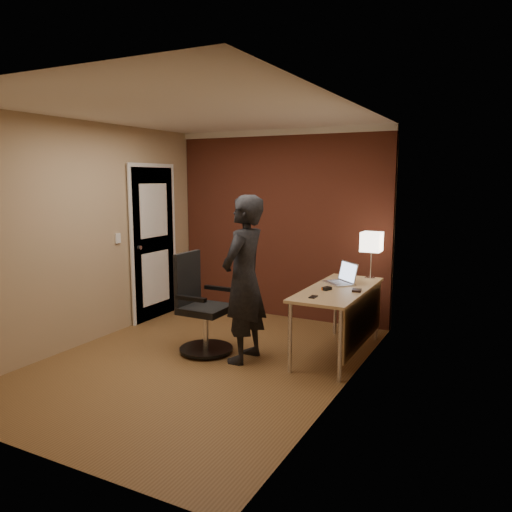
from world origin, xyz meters
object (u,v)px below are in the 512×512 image
Objects in this scene: mouse at (327,288)px; laptop at (343,278)px; desk at (345,301)px; office_chair at (200,310)px; person at (244,279)px; phone at (313,297)px; wallet at (357,290)px; desk_lamp at (372,242)px.

laptop is at bearing 104.49° from mouse.
desk is 1.41× the size of office_chair.
person is at bearing -127.10° from mouse.
phone is (-0.06, -0.76, -0.06)m from laptop.
laptop is at bearing 112.37° from desk.
office_chair reaches higher than phone.
desk is 13.64× the size of wallet.
desk is at bearing 70.50° from phone.
mouse is at bearing 86.54° from phone.
mouse is at bearing -165.81° from wallet.
mouse reaches higher than desk.
office_chair is at bearing -140.60° from desk_lamp.
desk_lamp is (0.10, 0.66, 0.55)m from desk.
desk is 0.25m from mouse.
desk_lamp reaches higher than desk.
desk_lamp reaches higher than phone.
office_chair is at bearing -89.90° from person.
desk is 15.00× the size of mouse.
desk_lamp is 0.31× the size of person.
desk_lamp is 5.35× the size of mouse.
desk is 0.88× the size of person.
mouse is 0.86m from person.
person reaches higher than mouse.
desk is at bearing 65.47° from mouse.
wallet is at bearing -26.33° from desk.
phone is 0.11× the size of office_chair.
office_chair is (-1.56, -0.52, -0.27)m from wallet.
office_chair is 0.66m from person.
desk_lamp is at bearing 39.40° from office_chair.
person reaches higher than phone.
laptop is at bearing 127.57° from wallet.
laptop is 1.15m from person.
laptop is 4.19× the size of mouse.
mouse is at bearing -136.16° from desk.
person reaches higher than office_chair.
office_chair is at bearing -157.47° from desk.
desk_lamp is 0.57m from laptop.
wallet is (0.14, -0.07, 0.14)m from desk.
wallet is (0.29, 0.07, -0.01)m from mouse.
phone is (-0.16, -0.51, 0.13)m from desk.
laptop is (-0.10, 0.25, 0.19)m from desk.
wallet is at bearing 53.29° from phone.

